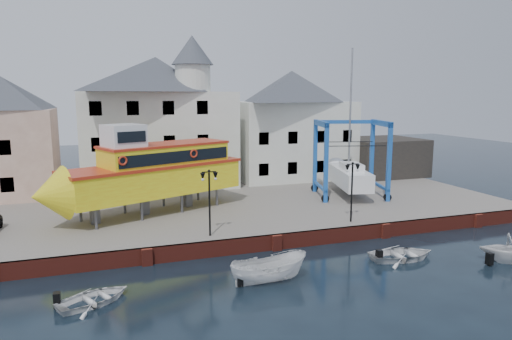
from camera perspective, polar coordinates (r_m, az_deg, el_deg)
name	(u,v)px	position (r m, az deg, el deg)	size (l,w,h in m)	color
ground	(276,250)	(29.31, 2.57, -9.97)	(140.00, 140.00, 0.00)	black
hardstanding	(230,204)	(39.21, -3.27, -4.23)	(44.00, 22.00, 1.00)	#656056
quay_wall	(276,242)	(29.24, 2.50, -8.98)	(44.00, 0.47, 1.00)	maroon
building_pink	(5,137)	(44.61, -28.91, 3.63)	(8.00, 7.00, 10.30)	tan
building_white_main	(159,120)	(44.52, -12.01, 6.12)	(14.00, 8.30, 14.00)	silver
building_white_right	(291,125)	(48.76, 4.42, 5.68)	(12.00, 8.00, 11.20)	silver
shed_dark	(381,157)	(52.14, 15.41, 1.64)	(8.00, 7.00, 4.00)	black
lamp_post_left	(209,186)	(28.19, -5.86, -1.99)	(1.12, 0.32, 4.20)	black
lamp_post_right	(352,177)	(31.87, 11.94, -0.83)	(1.12, 0.32, 4.20)	black
tour_boat	(144,172)	(34.11, -13.84, -0.28)	(15.54, 9.36, 6.68)	#59595E
travel_lift	(347,171)	(40.92, 11.36, -0.10)	(6.82, 8.61, 12.61)	#155A9F
motorboat_a	(269,282)	(24.62, 1.62, -13.84)	(1.59, 4.23, 1.63)	white
motorboat_b	(402,259)	(29.13, 17.77, -10.55)	(2.85, 3.99, 0.83)	white
motorboat_c	(510,262)	(31.13, 29.20, -10.02)	(3.01, 3.49, 1.84)	white
motorboat_d	(94,303)	(23.66, -19.56, -15.40)	(2.46, 3.44, 0.71)	white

